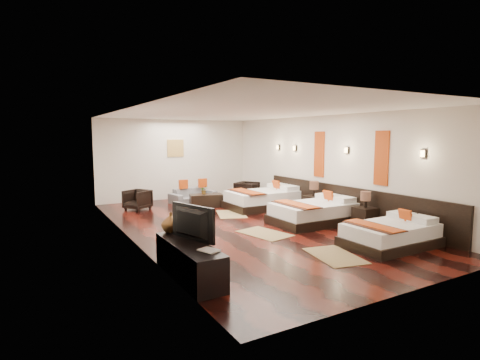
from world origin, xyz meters
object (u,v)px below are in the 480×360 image
bed_mid (314,213)px  figurine (171,222)px  bed_near (391,234)px  nightstand_b (314,203)px  nightstand_a (365,215)px  sofa (193,195)px  armchair_left (137,200)px  tv_console (189,261)px  table_plant (204,190)px  book (204,252)px  bed_far (263,199)px  tv (188,223)px  armchair_right (247,191)px  coffee_table (206,201)px

bed_mid → figurine: figurine is taller
bed_near → nightstand_b: bearing=77.0°
bed_near → nightstand_a: bearing=61.2°
sofa → armchair_left: size_ratio=2.43×
nightstand_a → tv_console: bearing=-169.1°
nightstand_b → sofa: 4.23m
nightstand_a → table_plant: nightstand_a is taller
book → bed_far: bearing=49.2°
figurine → tv_console: bearing=-90.0°
book → armchair_left: (0.74, 6.55, -0.26)m
book → sofa: 7.54m
figurine → table_plant: (2.71, 4.65, -0.20)m
bed_mid → tv: 4.55m
bed_near → tv_console: bed_near is taller
nightstand_a → book: size_ratio=3.05×
tv → armchair_right: size_ratio=1.39×
tv → figurine: size_ratio=2.84×
figurine → armchair_left: size_ratio=0.52×
bed_mid → coffee_table: (-1.44, 3.46, -0.08)m
nightstand_b → armchair_right: size_ratio=1.33×
tv_console → coffee_table: size_ratio=1.80×
sofa → table_plant: (-0.04, -0.97, 0.29)m
table_plant → tv_console: bearing=-116.3°
sofa → table_plant: bearing=-106.1°
bed_mid → figurine: size_ratio=6.10×
bed_near → nightstand_b: 3.33m
bed_near → bed_mid: bearing=89.9°
book → nightstand_a: bearing=17.1°
bed_mid → sofa: size_ratio=1.31×
book → sofa: bearing=68.6°
bed_far → armchair_right: (0.30, 1.51, 0.04)m
bed_near → armchair_left: (-3.45, 6.39, 0.06)m
bed_near → book: (-4.19, -0.16, 0.32)m
table_plant → figurine: bearing=-120.3°
nightstand_b → tv_console: nightstand_b is taller
tv_console → armchair_left: 6.03m
sofa → table_plant: table_plant is taller
nightstand_b → coffee_table: 3.38m
nightstand_a → coffee_table: bearing=116.3°
coffee_table → armchair_right: bearing=13.3°
armchair_left → coffee_table: bearing=42.5°
coffee_table → book: bearing=-114.8°
nightstand_b → table_plant: 3.47m
bed_near → book: bearing=-177.9°
nightstand_a → nightstand_b: bearing=90.0°
bed_near → tv: bearing=172.3°
armchair_left → tv_console: bearing=-38.3°
armchair_right → book: bearing=-157.9°
bed_far → tv: 5.90m
nightstand_a → figurine: (-4.95, -0.12, 0.41)m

